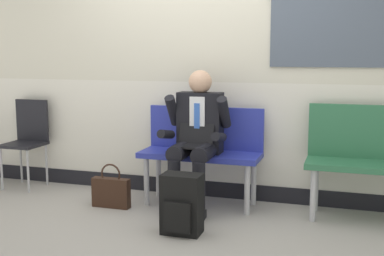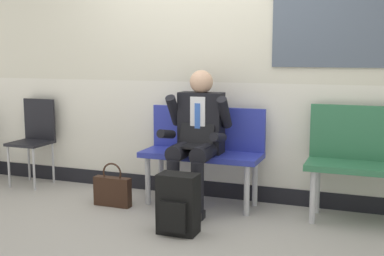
# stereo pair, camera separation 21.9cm
# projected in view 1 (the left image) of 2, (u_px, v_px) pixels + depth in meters

# --- Properties ---
(ground_plane) EXTENTS (18.00, 18.00, 0.00)m
(ground_plane) POSITION_uv_depth(u_px,v_px,m) (186.00, 215.00, 4.31)
(ground_plane) COLOR #9E9991
(station_wall) EXTENTS (5.59, 0.16, 3.19)m
(station_wall) POSITION_uv_depth(u_px,v_px,m) (210.00, 33.00, 4.70)
(station_wall) COLOR beige
(station_wall) RESTS_ON ground
(bench_with_person) EXTENTS (1.10, 0.42, 0.90)m
(bench_with_person) POSITION_uv_depth(u_px,v_px,m) (202.00, 147.00, 4.59)
(bench_with_person) COLOR #28339E
(bench_with_person) RESTS_ON ground
(bench_empty) EXTENTS (1.12, 0.42, 0.96)m
(bench_empty) POSITION_uv_depth(u_px,v_px,m) (376.00, 154.00, 4.14)
(bench_empty) COLOR #2D6B47
(bench_empty) RESTS_ON ground
(person_seated) EXTENTS (0.57, 0.70, 1.25)m
(person_seated) POSITION_uv_depth(u_px,v_px,m) (196.00, 136.00, 4.39)
(person_seated) COLOR black
(person_seated) RESTS_ON ground
(backpack) EXTENTS (0.31, 0.23, 0.47)m
(backpack) POSITION_uv_depth(u_px,v_px,m) (182.00, 205.00, 3.83)
(backpack) COLOR black
(backpack) RESTS_ON ground
(handbag) EXTENTS (0.35, 0.09, 0.41)m
(handbag) POSITION_uv_depth(u_px,v_px,m) (111.00, 192.00, 4.51)
(handbag) COLOR #331E14
(handbag) RESTS_ON ground
(folding_chair) EXTENTS (0.38, 0.38, 0.91)m
(folding_chair) POSITION_uv_depth(u_px,v_px,m) (28.00, 135.00, 5.20)
(folding_chair) COLOR black
(folding_chair) RESTS_ON ground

